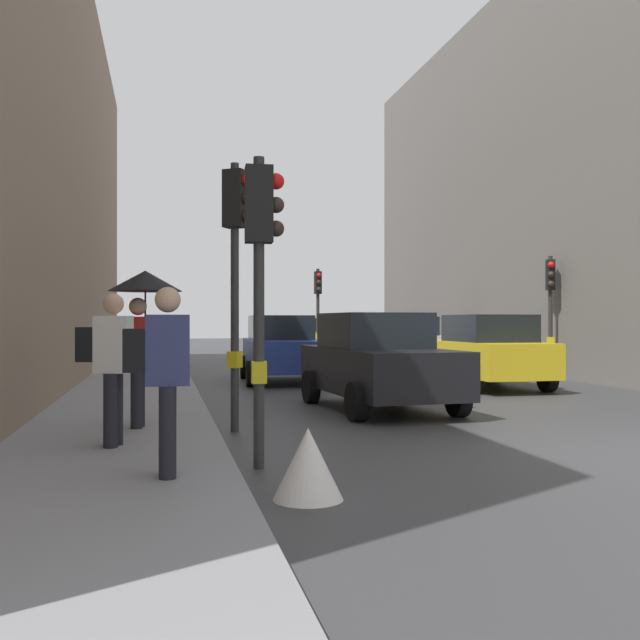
{
  "coord_description": "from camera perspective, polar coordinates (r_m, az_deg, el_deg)",
  "views": [
    {
      "loc": [
        -5.76,
        -7.61,
        1.61
      ],
      "look_at": [
        -2.04,
        9.34,
        1.64
      ],
      "focal_mm": 40.61,
      "sensor_mm": 36.0,
      "label": 1
    }
  ],
  "objects": [
    {
      "name": "car_blue_van",
      "position": [
        19.31,
        -3.09,
        -2.26
      ],
      "size": [
        2.19,
        4.29,
        1.76
      ],
      "color": "navy",
      "rests_on": "ground"
    },
    {
      "name": "traffic_light_near_left",
      "position": [
        7.97,
        -4.66,
        5.25
      ],
      "size": [
        0.44,
        0.26,
        3.41
      ],
      "color": "#2D2D2D",
      "rests_on": "ground"
    },
    {
      "name": "pedestrian_with_umbrella",
      "position": [
        10.15,
        -13.77,
        1.21
      ],
      "size": [
        1.0,
        1.0,
        2.14
      ],
      "color": "black",
      "rests_on": "sidewalk_kerb"
    },
    {
      "name": "pedestrian_with_black_backpack",
      "position": [
        8.74,
        -16.25,
        -3.02
      ],
      "size": [
        0.65,
        0.42,
        1.77
      ],
      "color": "black",
      "rests_on": "sidewalk_kerb"
    },
    {
      "name": "traffic_light_mid_street",
      "position": [
        20.91,
        17.7,
        1.95
      ],
      "size": [
        0.34,
        0.45,
        3.41
      ],
      "color": "#2D2D2D",
      "rests_on": "ground"
    },
    {
      "name": "car_yellow_taxi",
      "position": [
        17.9,
        12.9,
        -2.43
      ],
      "size": [
        2.05,
        4.22,
        1.76
      ],
      "color": "yellow",
      "rests_on": "ground"
    },
    {
      "name": "car_green_estate",
      "position": [
        37.06,
        0.12,
        -1.22
      ],
      "size": [
        2.15,
        4.27,
        1.76
      ],
      "color": "#2D6038",
      "rests_on": "ground"
    },
    {
      "name": "car_dark_suv",
      "position": [
        13.26,
        4.56,
        -3.25
      ],
      "size": [
        2.26,
        4.32,
        1.76
      ],
      "color": "black",
      "rests_on": "ground"
    },
    {
      "name": "traffic_light_near_right",
      "position": [
        10.64,
        -6.62,
        5.77
      ],
      "size": [
        0.44,
        0.37,
        3.91
      ],
      "color": "#2D2D2D",
      "rests_on": "ground"
    },
    {
      "name": "pedestrian_with_grey_backpack",
      "position": [
        6.91,
        -12.28,
        -3.8
      ],
      "size": [
        0.61,
        0.36,
        1.77
      ],
      "color": "black",
      "rests_on": "sidewalk_kerb"
    },
    {
      "name": "traffic_light_far_median",
      "position": [
        26.98,
        -0.16,
        1.72
      ],
      "size": [
        0.24,
        0.43,
        3.57
      ],
      "color": "#2D2D2D",
      "rests_on": "ground"
    },
    {
      "name": "car_silver_hatchback",
      "position": [
        30.76,
        3.13,
        -1.45
      ],
      "size": [
        2.13,
        4.26,
        1.76
      ],
      "color": "#BCBCC1",
      "rests_on": "ground"
    },
    {
      "name": "car_white_compact",
      "position": [
        25.49,
        6.72,
        -1.73
      ],
      "size": [
        2.08,
        4.23,
        1.76
      ],
      "color": "silver",
      "rests_on": "ground"
    },
    {
      "name": "sidewalk_kerb",
      "position": [
        13.71,
        -14.76,
        -6.49
      ],
      "size": [
        2.62,
        40.0,
        0.16
      ],
      "primitive_type": "cube",
      "color": "gray",
      "rests_on": "ground"
    },
    {
      "name": "warning_sign_triangle",
      "position": [
        6.64,
        -0.95,
        -11.25
      ],
      "size": [
        0.64,
        0.64,
        0.65
      ],
      "primitive_type": "cone",
      "color": "silver",
      "rests_on": "ground"
    }
  ]
}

